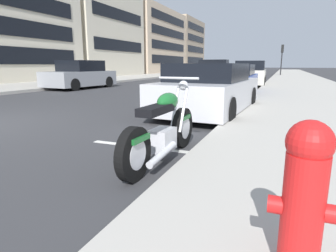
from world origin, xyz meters
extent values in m
cube|color=#ADA89E|center=(12.00, -7.28, 0.07)|extent=(120.00, 4.40, 0.14)
cube|color=#ADA89E|center=(12.00, 7.48, 0.07)|extent=(120.00, 5.00, 0.14)
cube|color=silver|center=(0.00, -4.38, 0.00)|extent=(0.12, 2.20, 0.01)
cylinder|color=black|center=(0.26, -4.77, 0.31)|extent=(0.63, 0.13, 0.62)
cylinder|color=silver|center=(0.26, -4.77, 0.31)|extent=(0.35, 0.13, 0.34)
cylinder|color=black|center=(-1.24, -4.71, 0.31)|extent=(0.63, 0.13, 0.62)
cylinder|color=silver|center=(-1.24, -4.71, 0.31)|extent=(0.35, 0.13, 0.34)
cube|color=silver|center=(-0.49, -4.74, 0.30)|extent=(0.41, 0.27, 0.30)
cube|color=black|center=(-0.67, -4.73, 0.73)|extent=(0.69, 0.25, 0.10)
ellipsoid|color=#196028|center=(-0.31, -4.74, 0.79)|extent=(0.49, 0.26, 0.24)
cube|color=#196028|center=(-1.19, -4.71, 0.48)|extent=(0.37, 0.19, 0.06)
cube|color=#196028|center=(0.24, -4.76, 0.48)|extent=(0.33, 0.17, 0.06)
cylinder|color=silver|center=(0.11, -4.69, 0.63)|extent=(0.34, 0.06, 0.65)
cylinder|color=silver|center=(0.11, -4.83, 0.63)|extent=(0.34, 0.06, 0.65)
cylinder|color=silver|center=(0.08, -4.76, 1.09)|extent=(0.06, 0.62, 0.04)
sphere|color=silver|center=(0.28, -4.77, 0.97)|extent=(0.15, 0.15, 0.15)
cylinder|color=silver|center=(-0.79, -4.87, 0.20)|extent=(0.71, 0.12, 0.16)
cube|color=silver|center=(3.63, -4.39, 0.52)|extent=(4.40, 2.07, 0.71)
cube|color=black|center=(3.40, -4.37, 1.09)|extent=(2.23, 1.80, 0.44)
cylinder|color=black|center=(5.10, -3.63, 0.31)|extent=(0.63, 0.25, 0.62)
cylinder|color=black|center=(5.00, -5.30, 0.31)|extent=(0.63, 0.25, 0.62)
cylinder|color=black|center=(2.26, -3.47, 0.31)|extent=(0.63, 0.25, 0.62)
cylinder|color=black|center=(2.17, -5.14, 0.31)|extent=(0.63, 0.25, 0.62)
cube|color=navy|center=(9.07, -4.09, 0.50)|extent=(4.54, 1.88, 0.69)
cube|color=black|center=(8.90, -4.09, 1.07)|extent=(2.39, 1.71, 0.45)
cylinder|color=black|center=(10.55, -3.24, 0.31)|extent=(0.62, 0.23, 0.62)
cylinder|color=black|center=(10.57, -4.90, 0.31)|extent=(0.62, 0.23, 0.62)
cylinder|color=black|center=(7.56, -3.28, 0.31)|extent=(0.62, 0.23, 0.62)
cylinder|color=black|center=(7.59, -4.94, 0.31)|extent=(0.62, 0.23, 0.62)
cube|color=beige|center=(14.70, -4.21, 0.56)|extent=(4.28, 1.97, 0.80)
cube|color=black|center=(14.65, -4.22, 1.24)|extent=(2.02, 1.73, 0.55)
cylinder|color=black|center=(16.05, -3.34, 0.31)|extent=(0.63, 0.24, 0.62)
cylinder|color=black|center=(16.12, -4.98, 0.31)|extent=(0.63, 0.24, 0.62)
cylinder|color=black|center=(13.27, -3.45, 0.31)|extent=(0.63, 0.24, 0.62)
cylinder|color=black|center=(13.34, -5.09, 0.31)|extent=(0.63, 0.24, 0.62)
cube|color=#B7B7BC|center=(36.64, 3.19, 0.76)|extent=(2.12, 5.52, 0.97)
cube|color=black|center=(36.64, 3.19, 1.61)|extent=(1.96, 3.99, 0.72)
cylinder|color=black|center=(35.78, 5.07, 0.38)|extent=(0.28, 0.77, 0.76)
cylinder|color=black|center=(37.58, 5.03, 0.38)|extent=(0.28, 0.77, 0.76)
cylinder|color=black|center=(35.70, 1.35, 0.38)|extent=(0.28, 0.77, 0.76)
cylinder|color=black|center=(37.49, 1.30, 0.38)|extent=(0.28, 0.77, 0.76)
cube|color=gray|center=(8.97, 4.21, 0.55)|extent=(4.21, 2.18, 0.77)
cube|color=black|center=(9.09, 4.20, 1.22)|extent=(2.17, 1.87, 0.58)
cylinder|color=black|center=(7.57, 3.46, 0.31)|extent=(0.64, 0.27, 0.62)
cylinder|color=black|center=(7.70, 5.17, 0.31)|extent=(0.64, 0.27, 0.62)
cylinder|color=black|center=(10.25, 3.25, 0.31)|extent=(0.64, 0.27, 0.62)
cylinder|color=black|center=(10.38, 4.96, 0.31)|extent=(0.64, 0.27, 0.62)
cylinder|color=red|center=(-2.32, -6.34, 0.49)|extent=(0.22, 0.22, 0.69)
sphere|color=red|center=(-2.32, -6.34, 0.89)|extent=(0.24, 0.24, 0.24)
cylinder|color=red|center=(-2.32, -6.20, 0.52)|extent=(0.10, 0.08, 0.10)
cylinder|color=red|center=(-2.32, -6.48, 0.52)|extent=(0.10, 0.08, 0.10)
cylinder|color=black|center=(31.33, -5.79, 1.80)|extent=(0.12, 0.12, 3.32)
cube|color=black|center=(31.33, -5.79, 3.03)|extent=(0.28, 0.28, 0.85)
sphere|color=red|center=(31.48, -5.79, 3.28)|extent=(0.14, 0.14, 0.14)
sphere|color=gold|center=(31.48, -5.79, 3.02)|extent=(0.14, 0.14, 0.14)
sphere|color=green|center=(31.48, -5.79, 2.76)|extent=(0.14, 0.14, 0.14)
cube|color=beige|center=(22.58, 14.33, 7.27)|extent=(10.81, 9.10, 14.55)
cube|color=black|center=(22.58, 9.75, 3.20)|extent=(9.08, 0.06, 1.10)
cube|color=black|center=(22.58, 9.75, 6.21)|extent=(9.08, 0.06, 1.10)
cube|color=beige|center=(36.36, 14.02, 4.59)|extent=(14.73, 8.49, 9.19)
cube|color=black|center=(36.36, 9.75, 2.02)|extent=(12.37, 0.06, 1.10)
cube|color=black|center=(36.36, 9.75, 3.92)|extent=(12.37, 0.06, 1.10)
cube|color=black|center=(36.36, 9.75, 5.82)|extent=(12.37, 0.06, 1.10)
cube|color=black|center=(36.36, 9.75, 7.72)|extent=(12.37, 0.06, 1.10)
cube|color=tan|center=(50.07, 15.21, 4.80)|extent=(12.02, 10.87, 9.61)
cube|color=black|center=(50.07, 9.75, 2.11)|extent=(10.10, 0.06, 1.10)
cube|color=black|center=(50.07, 9.75, 4.10)|extent=(10.10, 0.06, 1.10)
cube|color=black|center=(50.07, 9.75, 6.09)|extent=(10.10, 0.06, 1.10)
cube|color=black|center=(50.07, 9.75, 8.07)|extent=(10.10, 0.06, 1.10)
camera|label=1|loc=(-3.89, -6.19, 1.29)|focal=30.41mm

